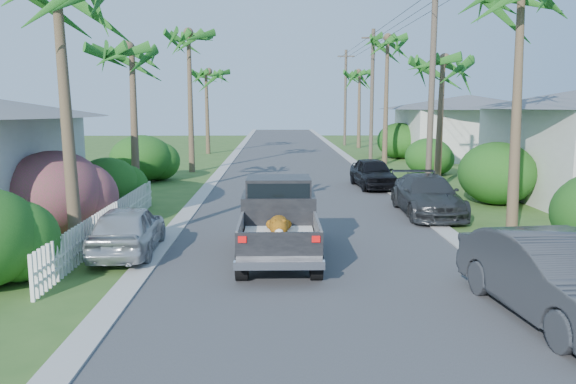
{
  "coord_description": "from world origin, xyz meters",
  "views": [
    {
      "loc": [
        -1.02,
        -11.07,
        4.01
      ],
      "look_at": [
        -0.67,
        5.41,
        1.4
      ],
      "focal_mm": 35.0,
      "sensor_mm": 36.0,
      "label": 1
    }
  ],
  "objects_px": {
    "palm_r_d": "(360,72)",
    "palm_l_b": "(131,49)",
    "pickup_truck": "(279,217)",
    "palm_r_b": "(443,60)",
    "palm_r_c": "(388,39)",
    "parked_car_rf": "(373,173)",
    "parked_car_ln": "(128,230)",
    "utility_pole_c": "(372,95)",
    "palm_l_d": "(206,72)",
    "parked_car_rm": "(427,196)",
    "parked_car_rn": "(555,279)",
    "utility_pole_d": "(345,97)",
    "utility_pole_b": "(432,89)",
    "palm_l_c": "(188,34)",
    "house_right_far": "(467,129)"
  },
  "relations": [
    {
      "from": "palm_l_d",
      "to": "parked_car_rm",
      "type": "bearing_deg",
      "value": -66.47
    },
    {
      "from": "palm_l_b",
      "to": "palm_r_c",
      "type": "height_order",
      "value": "palm_r_c"
    },
    {
      "from": "parked_car_rn",
      "to": "palm_r_c",
      "type": "height_order",
      "value": "palm_r_c"
    },
    {
      "from": "parked_car_rf",
      "to": "parked_car_ln",
      "type": "xyz_separation_m",
      "value": [
        -8.6,
        -11.76,
        -0.04
      ]
    },
    {
      "from": "pickup_truck",
      "to": "palm_l_c",
      "type": "xyz_separation_m",
      "value": [
        -5.04,
        18.45,
        6.9
      ]
    },
    {
      "from": "palm_l_c",
      "to": "utility_pole_b",
      "type": "bearing_deg",
      "value": -37.81
    },
    {
      "from": "parked_car_rm",
      "to": "parked_car_rf",
      "type": "xyz_separation_m",
      "value": [
        -0.85,
        6.59,
        -0.0
      ]
    },
    {
      "from": "pickup_truck",
      "to": "palm_l_d",
      "type": "height_order",
      "value": "palm_l_d"
    },
    {
      "from": "palm_r_d",
      "to": "utility_pole_b",
      "type": "relative_size",
      "value": 0.89
    },
    {
      "from": "palm_r_c",
      "to": "utility_pole_d",
      "type": "bearing_deg",
      "value": 92.02
    },
    {
      "from": "parked_car_rn",
      "to": "utility_pole_d",
      "type": "height_order",
      "value": "utility_pole_d"
    },
    {
      "from": "palm_r_d",
      "to": "palm_l_b",
      "type": "bearing_deg",
      "value": -115.41
    },
    {
      "from": "palm_r_b",
      "to": "palm_r_d",
      "type": "distance_m",
      "value": 25.01
    },
    {
      "from": "palm_l_b",
      "to": "utility_pole_d",
      "type": "height_order",
      "value": "utility_pole_d"
    },
    {
      "from": "parked_car_rm",
      "to": "parked_car_ln",
      "type": "relative_size",
      "value": 1.24
    },
    {
      "from": "pickup_truck",
      "to": "palm_r_d",
      "type": "height_order",
      "value": "palm_r_d"
    },
    {
      "from": "parked_car_ln",
      "to": "palm_r_d",
      "type": "xyz_separation_m",
      "value": [
        11.5,
        36.31,
        6.07
      ]
    },
    {
      "from": "utility_pole_d",
      "to": "palm_r_d",
      "type": "bearing_deg",
      "value": -73.3
    },
    {
      "from": "palm_r_d",
      "to": "utility_pole_c",
      "type": "relative_size",
      "value": 0.89
    },
    {
      "from": "parked_car_ln",
      "to": "palm_r_b",
      "type": "relative_size",
      "value": 0.54
    },
    {
      "from": "parked_car_rm",
      "to": "parked_car_ln",
      "type": "distance_m",
      "value": 10.77
    },
    {
      "from": "utility_pole_c",
      "to": "parked_car_rn",
      "type": "bearing_deg",
      "value": -92.87
    },
    {
      "from": "pickup_truck",
      "to": "house_right_far",
      "type": "relative_size",
      "value": 0.57
    },
    {
      "from": "parked_car_rf",
      "to": "utility_pole_c",
      "type": "distance_m",
      "value": 13.3
    },
    {
      "from": "parked_car_rn",
      "to": "parked_car_rf",
      "type": "distance_m",
      "value": 16.61
    },
    {
      "from": "palm_l_c",
      "to": "house_right_far",
      "type": "relative_size",
      "value": 1.02
    },
    {
      "from": "palm_l_c",
      "to": "parked_car_rn",
      "type": "bearing_deg",
      "value": -66.36
    },
    {
      "from": "palm_r_c",
      "to": "utility_pole_d",
      "type": "distance_m",
      "value": 17.37
    },
    {
      "from": "pickup_truck",
      "to": "palm_r_b",
      "type": "bearing_deg",
      "value": 56.56
    },
    {
      "from": "pickup_truck",
      "to": "utility_pole_d",
      "type": "bearing_deg",
      "value": 80.55
    },
    {
      "from": "palm_r_c",
      "to": "palm_r_d",
      "type": "xyz_separation_m",
      "value": [
        0.3,
        14.0,
        -1.37
      ]
    },
    {
      "from": "pickup_truck",
      "to": "utility_pole_c",
      "type": "bearing_deg",
      "value": 74.97
    },
    {
      "from": "pickup_truck",
      "to": "utility_pole_d",
      "type": "height_order",
      "value": "utility_pole_d"
    },
    {
      "from": "palm_r_c",
      "to": "palm_l_d",
      "type": "bearing_deg",
      "value": 147.79
    },
    {
      "from": "parked_car_rf",
      "to": "palm_l_c",
      "type": "xyz_separation_m",
      "value": [
        -9.6,
        6.56,
        7.21
      ]
    },
    {
      "from": "palm_r_b",
      "to": "palm_r_c",
      "type": "distance_m",
      "value": 11.22
    },
    {
      "from": "palm_l_c",
      "to": "house_right_far",
      "type": "bearing_deg",
      "value": 22.83
    },
    {
      "from": "parked_car_rn",
      "to": "house_right_far",
      "type": "xyz_separation_m",
      "value": [
        8.86,
        31.16,
        1.33
      ]
    },
    {
      "from": "parked_car_rn",
      "to": "palm_l_b",
      "type": "xyz_separation_m",
      "value": [
        -10.94,
        13.16,
        5.35
      ]
    },
    {
      "from": "parked_car_rf",
      "to": "palm_l_b",
      "type": "xyz_separation_m",
      "value": [
        -10.4,
        -3.44,
        5.44
      ]
    },
    {
      "from": "utility_pole_c",
      "to": "palm_l_c",
      "type": "bearing_deg",
      "value": -152.65
    },
    {
      "from": "parked_car_ln",
      "to": "palm_r_d",
      "type": "bearing_deg",
      "value": -110.4
    },
    {
      "from": "pickup_truck",
      "to": "utility_pole_b",
      "type": "xyz_separation_m",
      "value": [
        6.56,
        9.45,
        3.59
      ]
    },
    {
      "from": "parked_car_rn",
      "to": "parked_car_ln",
      "type": "height_order",
      "value": "parked_car_rn"
    },
    {
      "from": "parked_car_rm",
      "to": "utility_pole_d",
      "type": "relative_size",
      "value": 0.54
    },
    {
      "from": "house_right_far",
      "to": "palm_r_c",
      "type": "bearing_deg",
      "value": -149.53
    },
    {
      "from": "parked_car_rm",
      "to": "utility_pole_b",
      "type": "xyz_separation_m",
      "value": [
        1.15,
        4.15,
        3.9
      ]
    },
    {
      "from": "palm_l_c",
      "to": "palm_r_b",
      "type": "height_order",
      "value": "palm_l_c"
    },
    {
      "from": "palm_l_d",
      "to": "utility_pole_d",
      "type": "xyz_separation_m",
      "value": [
        12.1,
        9.0,
        -1.84
      ]
    },
    {
      "from": "pickup_truck",
      "to": "utility_pole_c",
      "type": "distance_m",
      "value": 25.57
    }
  ]
}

